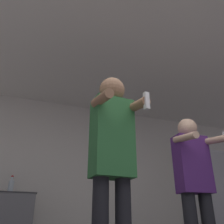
{
  "coord_description": "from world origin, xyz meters",
  "views": [
    {
      "loc": [
        -0.88,
        -0.83,
        0.53
      ],
      "look_at": [
        -0.23,
        0.95,
        1.4
      ],
      "focal_mm": 40.0,
      "sensor_mm": 36.0,
      "label": 1
    }
  ],
  "objects_px": {
    "bottle_dark_rum": "(11,186)",
    "person_man_side": "(195,181)",
    "refrigerator": "(211,204)",
    "person_woman_foreground": "(112,156)"
  },
  "relations": [
    {
      "from": "refrigerator",
      "to": "person_woman_foreground",
      "type": "relative_size",
      "value": 1.03
    },
    {
      "from": "refrigerator",
      "to": "person_woman_foreground",
      "type": "bearing_deg",
      "value": -142.2
    },
    {
      "from": "bottle_dark_rum",
      "to": "person_man_side",
      "type": "relative_size",
      "value": 0.14
    },
    {
      "from": "bottle_dark_rum",
      "to": "person_woman_foreground",
      "type": "height_order",
      "value": "person_woman_foreground"
    },
    {
      "from": "bottle_dark_rum",
      "to": "person_woman_foreground",
      "type": "xyz_separation_m",
      "value": [
        0.74,
        -2.04,
        -0.01
      ]
    },
    {
      "from": "bottle_dark_rum",
      "to": "person_woman_foreground",
      "type": "bearing_deg",
      "value": -69.99
    },
    {
      "from": "refrigerator",
      "to": "person_man_side",
      "type": "distance_m",
      "value": 2.09
    },
    {
      "from": "refrigerator",
      "to": "bottle_dark_rum",
      "type": "height_order",
      "value": "refrigerator"
    },
    {
      "from": "bottle_dark_rum",
      "to": "person_man_side",
      "type": "height_order",
      "value": "person_man_side"
    },
    {
      "from": "bottle_dark_rum",
      "to": "person_man_side",
      "type": "xyz_separation_m",
      "value": [
        1.89,
        -1.52,
        -0.06
      ]
    }
  ]
}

